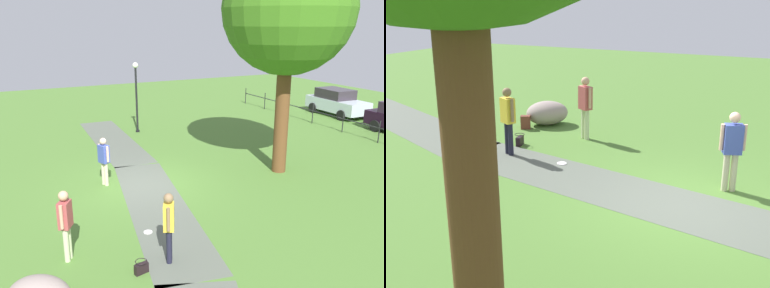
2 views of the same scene
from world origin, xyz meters
TOP-DOWN VIEW (x-y plane):
  - ground_plane at (0.00, 0.00)m, footprint 48.00×48.00m
  - footpath_segment_mid at (1.92, -0.26)m, footprint 8.19×3.19m
  - footpath_segment_far at (9.58, -2.44)m, footprint 8.09×4.55m
  - lawn_boulder at (5.40, -4.08)m, footprint 1.63×1.63m
  - woman_with_handbag at (4.82, -1.14)m, footprint 0.47×0.37m
  - man_near_boulder at (-0.56, -1.18)m, footprint 0.49×0.35m
  - passerby_on_path at (3.69, -3.23)m, footprint 0.46×0.39m
  - handbag_on_grass at (5.00, -1.89)m, footprint 0.32×0.34m
  - backpack_by_boulder at (5.75, -3.37)m, footprint 0.34×0.34m
  - frisbee_on_grass at (3.29, -1.09)m, footprint 0.23×0.23m

SIDE VIEW (x-z plane):
  - ground_plane at x=0.00m, z-range 0.00..0.00m
  - footpath_segment_mid at x=1.92m, z-range 0.00..0.01m
  - footpath_segment_far at x=9.58m, z-range 0.00..0.01m
  - frisbee_on_grass at x=3.29m, z-range 0.00..0.02m
  - handbag_on_grass at x=5.00m, z-range -0.01..0.29m
  - backpack_by_boulder at x=5.75m, z-range -0.01..0.39m
  - lawn_boulder at x=5.40m, z-range 0.00..0.73m
  - man_near_boulder at x=-0.56m, z-range 0.13..1.80m
  - woman_with_handbag at x=4.82m, z-range 0.14..1.84m
  - passerby_on_path at x=3.69m, z-range 0.14..1.88m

